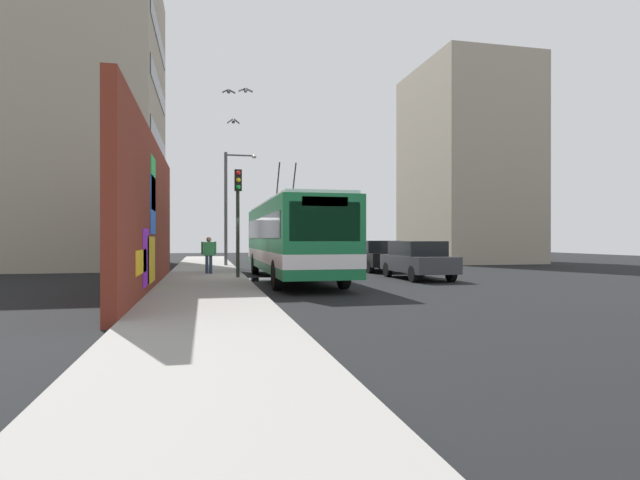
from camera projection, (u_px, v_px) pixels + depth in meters
name	position (u px, v px, depth m)	size (l,w,h in m)	color
ground_plane	(245.00, 280.00, 20.81)	(80.00, 80.00, 0.00)	black
sidewalk_slab	(206.00, 278.00, 20.46)	(48.00, 3.20, 0.15)	gray
graffiti_wall	(150.00, 215.00, 16.30)	(14.31, 0.32, 4.92)	maroon
building_far_left	(73.00, 115.00, 29.80)	(11.22, 9.65, 17.91)	#9E937F
building_far_right	(466.00, 165.00, 37.09)	(9.40, 7.16, 14.12)	#9E937F
city_bus	(292.00, 237.00, 20.41)	(11.60, 2.54, 4.92)	#19723F
parked_car_dark_gray	(417.00, 259.00, 21.08)	(4.28, 1.80, 1.58)	#38383D
parked_car_black	(376.00, 255.00, 26.20)	(4.37, 1.85, 1.58)	black
parked_car_navy	(347.00, 252.00, 31.49)	(4.56, 1.83, 1.58)	navy
pedestrian_midblock	(209.00, 252.00, 22.24)	(0.22, 0.65, 1.60)	#2D3F59
traffic_light	(238.00, 205.00, 20.01)	(0.49, 0.28, 4.28)	#2D382D
street_lamp	(230.00, 200.00, 29.27)	(0.44, 1.86, 6.52)	#4C4C51
flying_pigeons	(236.00, 102.00, 20.58)	(2.17, 1.10, 1.43)	gray
curbside_puddle	(260.00, 279.00, 20.83)	(2.06, 2.06, 0.00)	black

